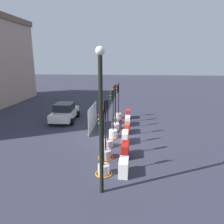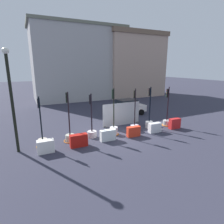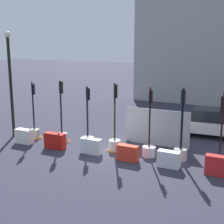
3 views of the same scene
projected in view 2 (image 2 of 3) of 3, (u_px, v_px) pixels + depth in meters
name	position (u px, v px, depth m)	size (l,w,h in m)	color
ground_plane	(116.00, 135.00, 14.26)	(120.00, 120.00, 0.00)	#30303F
traffic_light_0	(43.00, 139.00, 12.06)	(0.86, 0.86, 3.34)	#BAADA0
traffic_light_1	(70.00, 133.00, 12.93)	(0.90, 0.90, 3.50)	#B0AE9E
traffic_light_2	(92.00, 129.00, 13.67)	(0.69, 0.69, 3.28)	beige
traffic_light_3	(114.00, 127.00, 14.23)	(0.79, 0.79, 3.58)	silver
traffic_light_4	(134.00, 125.00, 15.03)	(0.67, 0.67, 3.48)	silver
traffic_light_5	(149.00, 120.00, 15.75)	(0.63, 0.63, 3.52)	#AAAAAB
traffic_light_6	(167.00, 120.00, 16.42)	(0.85, 0.85, 3.46)	#B3ADAF
construction_barrier_0	(46.00, 146.00, 11.24)	(1.01, 0.49, 0.80)	white
construction_barrier_1	(79.00, 140.00, 12.11)	(1.16, 0.45, 0.83)	red
construction_barrier_2	(108.00, 135.00, 13.09)	(1.12, 0.42, 0.80)	white
construction_barrier_3	(133.00, 132.00, 13.87)	(1.03, 0.40, 0.77)	red
construction_barrier_4	(155.00, 128.00, 14.74)	(1.04, 0.45, 0.77)	silver
construction_barrier_5	(175.00, 123.00, 15.63)	(1.01, 0.42, 0.87)	red
car_white_van	(126.00, 107.00, 20.13)	(4.27, 2.35, 1.66)	silver
building_main_facade	(78.00, 63.00, 29.45)	(14.28, 7.58, 11.23)	#A7A6A4
building_corner_block	(129.00, 65.00, 33.53)	(10.55, 8.60, 10.79)	tan
street_lamp_post	(11.00, 95.00, 10.60)	(0.36, 0.36, 6.16)	black
site_fence_panel	(122.00, 115.00, 16.44)	(3.63, 0.50, 2.01)	#A0A8AD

